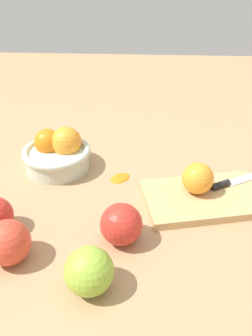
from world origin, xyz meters
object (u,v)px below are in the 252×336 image
(bowl, at_px, (58,153))
(apple_front_left_3, at_px, (8,242))
(apple_front_left_2, at_px, (89,271))
(cutting_board, at_px, (204,198))
(knife, at_px, (232,182))
(apple_front_center, at_px, (121,224))
(orange_on_board, at_px, (198,178))

(bowl, bearing_deg, apple_front_left_3, -93.26)
(apple_front_left_2, bearing_deg, cutting_board, 48.28)
(bowl, relative_size, knife, 1.13)
(apple_front_center, bearing_deg, apple_front_left_2, -111.01)
(bowl, xyz_separation_m, apple_front_left_3, (-0.02, -0.30, -0.00))
(bowl, relative_size, cutting_board, 0.64)
(orange_on_board, height_order, apple_front_left_3, orange_on_board)
(knife, xyz_separation_m, apple_front_center, (-0.23, -0.17, 0.02))
(apple_front_left_3, bearing_deg, bowl, 86.74)
(cutting_board, bearing_deg, apple_front_left_2, -131.72)
(apple_front_center, bearing_deg, bowl, 124.77)
(apple_front_left_3, xyz_separation_m, apple_front_center, (0.19, 0.06, -0.00))
(bowl, xyz_separation_m, cutting_board, (0.33, -0.12, -0.03))
(apple_front_left_3, bearing_deg, cutting_board, 27.19)
(apple_front_left_2, height_order, apple_front_left_3, same)
(bowl, relative_size, apple_front_left_3, 2.08)
(cutting_board, distance_m, orange_on_board, 0.05)
(apple_front_left_3, bearing_deg, apple_front_center, 16.78)
(cutting_board, height_order, orange_on_board, orange_on_board)
(bowl, height_order, apple_front_center, bowl)
(apple_front_left_2, relative_size, apple_front_left_3, 0.99)
(knife, xyz_separation_m, apple_front_left_2, (-0.27, -0.28, 0.02))
(bowl, bearing_deg, orange_on_board, -18.59)
(knife, height_order, apple_front_left_3, apple_front_left_3)
(knife, bearing_deg, apple_front_center, -143.69)
(apple_front_center, bearing_deg, cutting_board, 36.91)
(cutting_board, relative_size, apple_front_left_3, 3.23)
(bowl, bearing_deg, apple_front_left_2, -70.08)
(bowl, distance_m, apple_front_left_3, 0.30)
(apple_front_left_2, xyz_separation_m, apple_front_left_3, (-0.14, 0.05, 0.00))
(bowl, xyz_separation_m, apple_front_left_2, (0.13, -0.35, -0.00))
(cutting_board, bearing_deg, orange_on_board, 146.49)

